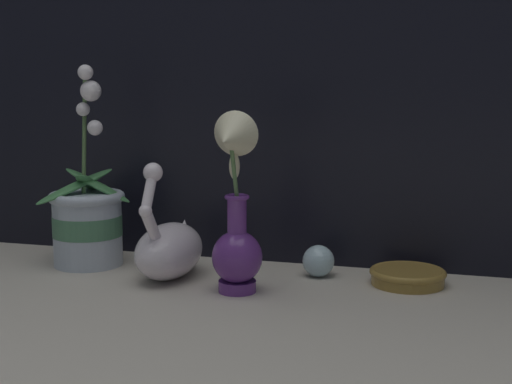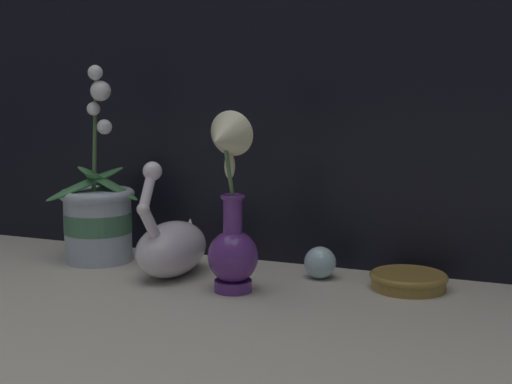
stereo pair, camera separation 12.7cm
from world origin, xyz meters
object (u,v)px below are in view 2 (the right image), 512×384
at_px(glass_sphere, 320,263).
at_px(orchid_potted_plant, 98,215).
at_px(blue_vase, 230,217).
at_px(amber_dish, 408,280).
at_px(swan_figurine, 172,245).

bearing_deg(glass_sphere, orchid_potted_plant, -175.05).
relative_size(blue_vase, amber_dish, 2.29).
bearing_deg(amber_dish, glass_sphere, 176.94).
height_order(swan_figurine, blue_vase, blue_vase).
xyz_separation_m(swan_figurine, amber_dish, (0.42, 0.07, -0.04)).
bearing_deg(amber_dish, blue_vase, -153.37).
bearing_deg(swan_figurine, blue_vase, -23.71).
bearing_deg(orchid_potted_plant, swan_figurine, -12.91).
distance_m(swan_figurine, blue_vase, 0.18).
bearing_deg(glass_sphere, swan_figurine, -162.33).
relative_size(orchid_potted_plant, glass_sphere, 6.59).
height_order(orchid_potted_plant, amber_dish, orchid_potted_plant).
distance_m(orchid_potted_plant, swan_figurine, 0.20).
relative_size(swan_figurine, glass_sphere, 3.72).
distance_m(blue_vase, glass_sphere, 0.21).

